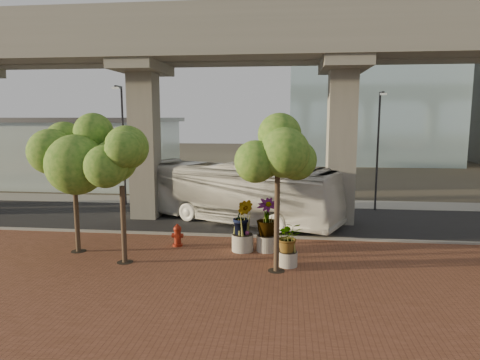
# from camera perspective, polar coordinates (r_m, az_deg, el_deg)

# --- Properties ---
(ground) EXTENTS (160.00, 160.00, 0.00)m
(ground) POSITION_cam_1_polar(r_m,az_deg,el_deg) (24.79, -0.48, -6.41)
(ground) COLOR #3B362B
(ground) RESTS_ON ground
(brick_plaza) EXTENTS (70.00, 13.00, 0.06)m
(brick_plaza) POSITION_cam_1_polar(r_m,az_deg,el_deg) (17.25, -3.81, -13.03)
(brick_plaza) COLOR brown
(brick_plaza) RESTS_ON ground
(asphalt_road) EXTENTS (90.00, 8.00, 0.04)m
(asphalt_road) POSITION_cam_1_polar(r_m,az_deg,el_deg) (26.72, 0.05, -5.28)
(asphalt_road) COLOR black
(asphalt_road) RESTS_ON ground
(curb_strip) EXTENTS (70.00, 0.25, 0.16)m
(curb_strip) POSITION_cam_1_polar(r_m,az_deg,el_deg) (22.86, -1.10, -7.48)
(curb_strip) COLOR gray
(curb_strip) RESTS_ON ground
(far_sidewalk) EXTENTS (90.00, 3.00, 0.06)m
(far_sidewalk) POSITION_cam_1_polar(r_m,az_deg,el_deg) (32.06, 1.16, -2.97)
(far_sidewalk) COLOR gray
(far_sidewalk) RESTS_ON ground
(transit_viaduct) EXTENTS (72.00, 5.60, 12.40)m
(transit_viaduct) POSITION_cam_1_polar(r_m,az_deg,el_deg) (25.98, 0.05, 10.49)
(transit_viaduct) COLOR gray
(transit_viaduct) RESTS_ON ground
(station_pavilion) EXTENTS (23.00, 13.00, 6.30)m
(station_pavilion) POSITION_cam_1_polar(r_m,az_deg,el_deg) (46.04, -23.41, 3.80)
(station_pavilion) COLOR silver
(station_pavilion) RESTS_ON ground
(transit_bus) EXTENTS (13.10, 7.96, 3.61)m
(transit_bus) POSITION_cam_1_polar(r_m,az_deg,el_deg) (25.83, -0.79, -1.71)
(transit_bus) COLOR silver
(transit_bus) RESTS_ON ground
(fire_hydrant) EXTENTS (0.55, 0.50, 1.10)m
(fire_hydrant) POSITION_cam_1_polar(r_m,az_deg,el_deg) (21.33, -8.33, -7.31)
(fire_hydrant) COLOR maroon
(fire_hydrant) RESTS_ON ground
(planter_front) EXTENTS (1.77, 1.77, 1.95)m
(planter_front) POSITION_cam_1_polar(r_m,az_deg,el_deg) (18.28, 6.46, -7.81)
(planter_front) COLOR #AFAB9E
(planter_front) RESTS_ON ground
(planter_right) EXTENTS (2.35, 2.35, 2.51)m
(planter_right) POSITION_cam_1_polar(r_m,az_deg,el_deg) (20.13, 3.61, -5.28)
(planter_right) COLOR gray
(planter_right) RESTS_ON ground
(planter_left) EXTENTS (2.27, 2.27, 2.49)m
(planter_left) POSITION_cam_1_polar(r_m,az_deg,el_deg) (20.11, 0.35, -5.29)
(planter_left) COLOR #AAA699
(planter_left) RESTS_ON ground
(street_tree_far_west) EXTENTS (4.07, 4.07, 6.61)m
(street_tree_far_west) POSITION_cam_1_polar(r_m,az_deg,el_deg) (20.95, -21.38, 3.62)
(street_tree_far_west) COLOR #4F3E2D
(street_tree_far_west) RESTS_ON ground
(street_tree_near_west) EXTENTS (3.05, 3.05, 5.65)m
(street_tree_near_west) POSITION_cam_1_polar(r_m,az_deg,el_deg) (18.71, -15.57, 1.86)
(street_tree_near_west) COLOR #4F3E2D
(street_tree_near_west) RESTS_ON ground
(street_tree_near_east) EXTENTS (3.62, 3.62, 6.72)m
(street_tree_near_east) POSITION_cam_1_polar(r_m,az_deg,el_deg) (16.96, 5.06, 4.22)
(street_tree_near_east) COLOR #4F3E2D
(street_tree_near_east) RESTS_ON ground
(streetlamp_west) EXTENTS (0.42, 1.22, 8.43)m
(streetlamp_west) POSITION_cam_1_polar(r_m,az_deg,el_deg) (31.48, -15.38, 5.51)
(streetlamp_west) COLOR #2E2D32
(streetlamp_west) RESTS_ON ground
(streetlamp_east) EXTENTS (0.39, 1.15, 7.92)m
(streetlamp_east) POSITION_cam_1_polar(r_m,az_deg,el_deg) (30.06, 17.96, 4.72)
(streetlamp_east) COLOR #29292E
(streetlamp_east) RESTS_ON ground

